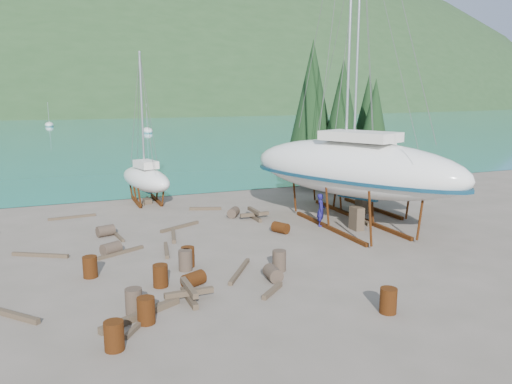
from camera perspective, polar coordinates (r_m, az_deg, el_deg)
name	(u,v)px	position (r m, az deg, el deg)	size (l,w,h in m)	color
ground	(246,255)	(23.28, -1.17, -7.22)	(600.00, 600.00, 0.00)	#5C5549
bay_water	(62,108)	(335.80, -21.30, 8.97)	(700.00, 700.00, 0.00)	teal
far_hill	(62,108)	(340.80, -21.32, 8.99)	(800.00, 360.00, 110.00)	#20381C
far_house_center	(13,107)	(211.01, -25.98, 8.68)	(6.60, 5.60, 5.60)	beige
far_house_right	(147,106)	(214.07, -12.34, 9.53)	(6.60, 5.60, 5.60)	beige
cypress_near_right	(342,116)	(38.55, 9.83, 8.61)	(3.60, 3.60, 10.00)	black
cypress_mid_right	(374,128)	(37.78, 13.36, 7.11)	(3.06, 3.06, 8.50)	black
cypress_back_left	(312,104)	(39.50, 6.44, 10.02)	(4.14, 4.14, 11.50)	black
cypress_far_right	(368,122)	(41.07, 12.64, 7.83)	(3.24, 3.24, 9.00)	black
moored_boat_mid	(147,131)	(102.45, -12.32, 6.85)	(2.00, 5.00, 6.05)	silver
moored_boat_far	(49,125)	(130.81, -22.55, 7.10)	(2.00, 5.00, 6.05)	silver
large_sailboat_near	(352,167)	(27.97, 10.91, 2.77)	(8.99, 13.76, 20.98)	silver
large_sailboat_far	(358,166)	(32.04, 11.63, 2.95)	(7.44, 11.71, 17.91)	silver
small_sailboat_shore	(146,178)	(35.02, -12.50, 1.53)	(3.41, 6.64, 10.16)	silver
worker	(321,210)	(28.35, 7.43, -2.04)	(0.68, 0.44, 1.86)	navy
drum_0	(146,311)	(16.91, -12.45, -13.09)	(0.58, 0.58, 0.88)	#603110
drum_1	(273,273)	(20.15, 1.95, -9.28)	(0.58, 0.58, 0.88)	#2D2823
drum_5	(185,260)	(21.40, -8.07, -7.73)	(0.58, 0.58, 0.88)	#2D2823
drum_6	(281,228)	(26.87, 2.83, -4.09)	(0.58, 0.58, 0.88)	#603110
drum_7	(388,301)	(17.83, 14.88, -11.91)	(0.58, 0.58, 0.88)	#603110
drum_8	(90,267)	(21.49, -18.43, -8.12)	(0.58, 0.58, 0.88)	#603110
drum_9	(106,231)	(27.39, -16.81, -4.26)	(0.58, 0.58, 0.88)	#2D2823
drum_10	(160,276)	(19.81, -10.87, -9.38)	(0.58, 0.58, 0.88)	#603110
drum_11	(234,212)	(30.33, -2.59, -2.34)	(0.58, 0.58, 0.88)	#2D2823
drum_12	(194,279)	(19.67, -7.15, -9.88)	(0.58, 0.58, 0.88)	#603110
drum_13	(114,336)	(15.53, -15.91, -15.53)	(0.58, 0.58, 0.88)	#603110
drum_14	(188,257)	(21.82, -7.80, -7.36)	(0.58, 0.58, 0.88)	#603110
drum_15	(111,249)	(24.21, -16.24, -6.23)	(0.58, 0.58, 0.88)	#2D2823
drum_16	(134,301)	(17.71, -13.79, -12.02)	(0.58, 0.58, 0.88)	#2D2823
drum_17	(279,261)	(21.17, 2.67, -7.84)	(0.58, 0.58, 0.88)	#2D2823
timber_0	(72,217)	(32.04, -20.26, -2.70)	(0.14, 2.74, 0.14)	brown
timber_1	(365,221)	(29.67, 12.36, -3.28)	(0.19, 1.77, 0.19)	brown
timber_3	(144,319)	(17.19, -12.68, -14.02)	(0.15, 2.56, 0.15)	brown
timber_4	(166,250)	(24.09, -10.21, -6.55)	(0.17, 2.24, 0.17)	brown
timber_5	(240,271)	(21.01, -1.89, -9.03)	(0.16, 2.95, 0.16)	brown
timber_6	(205,209)	(32.35, -5.81, -1.90)	(0.19, 2.06, 0.19)	brown
timber_7	(272,291)	(19.01, 1.89, -11.21)	(0.17, 1.54, 0.17)	brown
timber_8	(173,236)	(26.36, -9.41, -4.97)	(0.19, 2.24, 0.19)	brown
timber_9	(145,201)	(35.46, -12.54, -1.00)	(0.15, 2.54, 0.15)	brown
timber_10	(180,227)	(28.16, -8.68, -3.94)	(0.16, 2.70, 0.16)	brown
timber_11	(117,253)	(24.12, -15.55, -6.78)	(0.15, 2.82, 0.15)	brown
timber_14	(9,314)	(19.04, -26.43, -12.36)	(0.18, 2.78, 0.18)	brown
timber_15	(117,235)	(27.32, -15.65, -4.71)	(0.15, 2.64, 0.15)	brown
timber_16	(141,315)	(17.45, -12.98, -13.50)	(0.23, 3.17, 0.23)	brown
timber_17	(40,255)	(25.06, -23.44, -6.62)	(0.16, 2.74, 0.16)	brown
timber_pile_fore	(189,293)	(18.42, -7.66, -11.34)	(1.80, 1.80, 0.60)	brown
timber_pile_aft	(255,214)	(29.76, -0.17, -2.57)	(1.80, 1.80, 0.60)	brown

